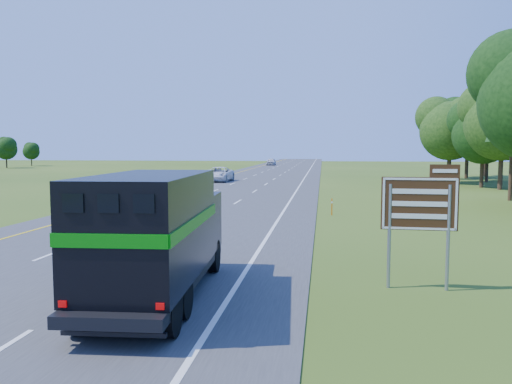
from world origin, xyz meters
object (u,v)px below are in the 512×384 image
horse_truck (157,232)px  far_car (271,162)px  white_suv (218,174)px  exit_sign (421,209)px

horse_truck → far_car: bearing=91.1°
far_car → white_suv: bearing=-89.4°
white_suv → far_car: size_ratio=1.25×
horse_truck → exit_sign: exit_sign is taller
horse_truck → far_car: 102.46m
white_suv → far_car: white_suv is taller
exit_sign → horse_truck: bearing=-161.3°
horse_truck → far_car: (-7.70, 102.16, -0.89)m
far_car → exit_sign: (14.42, -100.22, 1.36)m
white_suv → horse_truck: bearing=-78.6°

